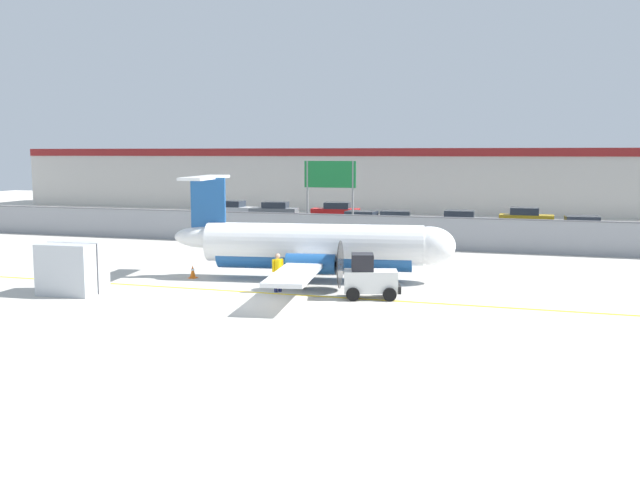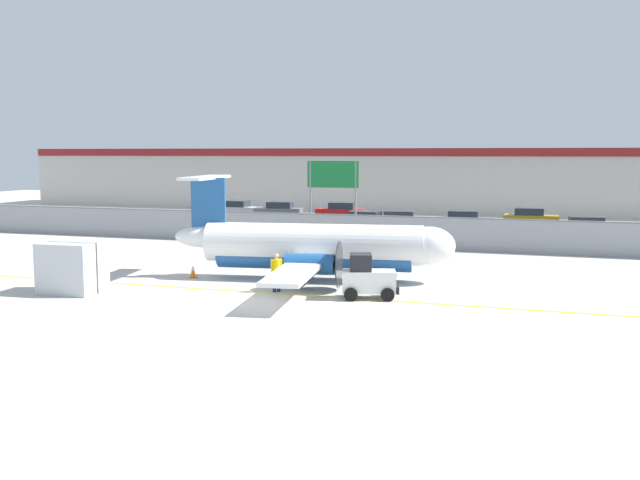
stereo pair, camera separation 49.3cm
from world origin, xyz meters
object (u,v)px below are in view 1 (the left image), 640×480
at_px(parked_car_2, 336,211).
at_px(traffic_cone_near_right, 193,272).
at_px(parked_car_5, 461,221).
at_px(commuter_airplane, 319,247).
at_px(parked_car_1, 274,211).
at_px(parked_car_3, 363,222).
at_px(parked_car_7, 580,228).
at_px(ground_crew_worker, 278,270).
at_px(baggage_tug, 369,278).
at_px(parked_car_6, 526,218).
at_px(traffic_cone_near_left, 389,277).
at_px(highway_sign, 330,181).
at_px(cargo_container, 73,268).
at_px(parked_car_4, 397,221).
at_px(parked_car_0, 233,209).

bearing_deg(parked_car_2, traffic_cone_near_right, 85.73).
bearing_deg(parked_car_5, commuter_airplane, -103.42).
distance_m(traffic_cone_near_right, parked_car_1, 29.55).
relative_size(parked_car_3, parked_car_7, 1.00).
distance_m(ground_crew_worker, parked_car_5, 26.35).
relative_size(baggage_tug, parked_car_6, 0.60).
height_order(traffic_cone_near_left, highway_sign, highway_sign).
bearing_deg(cargo_container, parked_car_7, 47.24).
bearing_deg(parked_car_4, traffic_cone_near_right, -111.53).
xyz_separation_m(baggage_tug, parked_car_1, (-15.93, 30.99, 0.04)).
distance_m(commuter_airplane, highway_sign, 14.87).
xyz_separation_m(traffic_cone_near_left, parked_car_4, (-3.61, 20.64, 0.58)).
height_order(commuter_airplane, traffic_cone_near_right, commuter_airplane).
relative_size(parked_car_2, parked_car_3, 1.01).
distance_m(parked_car_2, parked_car_5, 13.00).
xyz_separation_m(baggage_tug, cargo_container, (-12.52, -2.66, 0.24)).
relative_size(parked_car_0, parked_car_6, 1.01).
bearing_deg(parked_car_6, parked_car_5, -136.53).
height_order(parked_car_0, parked_car_1, same).
relative_size(cargo_container, parked_car_7, 0.57).
xyz_separation_m(ground_crew_worker, cargo_container, (-8.39, -2.82, 0.15)).
relative_size(baggage_tug, parked_car_0, 0.60).
relative_size(parked_car_2, highway_sign, 0.79).
bearing_deg(parked_car_7, parked_car_5, -21.53).
bearing_deg(parked_car_0, parked_car_4, -20.76).
height_order(traffic_cone_near_left, traffic_cone_near_right, same).
relative_size(baggage_tug, cargo_container, 1.02).
distance_m(traffic_cone_near_right, parked_car_7, 28.42).
relative_size(cargo_container, traffic_cone_near_right, 3.90).
height_order(commuter_airplane, parked_car_4, commuter_airplane).
distance_m(ground_crew_worker, cargo_container, 8.85).
bearing_deg(parked_car_4, parked_car_3, -164.11).
bearing_deg(parked_car_7, traffic_cone_near_right, 43.32).
distance_m(parked_car_3, parked_car_5, 7.49).
bearing_deg(highway_sign, parked_car_2, 104.15).
distance_m(parked_car_0, parked_car_2, 9.63).
relative_size(traffic_cone_near_left, parked_car_3, 0.15).
distance_m(traffic_cone_near_right, parked_car_4, 22.82).
distance_m(traffic_cone_near_left, highway_sign, 16.21).
height_order(traffic_cone_near_right, parked_car_7, parked_car_7).
distance_m(traffic_cone_near_left, parked_car_5, 22.38).
bearing_deg(parked_car_2, ground_crew_worker, 94.72).
height_order(traffic_cone_near_right, parked_car_5, parked_car_5).
bearing_deg(parked_car_0, parked_car_5, -11.89).
bearing_deg(parked_car_7, traffic_cone_near_left, 59.41).
bearing_deg(parked_car_5, parked_car_6, 40.62).
distance_m(commuter_airplane, parked_car_3, 19.91).
relative_size(parked_car_3, parked_car_6, 1.03).
bearing_deg(parked_car_4, parked_car_0, 150.33).
height_order(traffic_cone_near_left, parked_car_1, parked_car_1).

